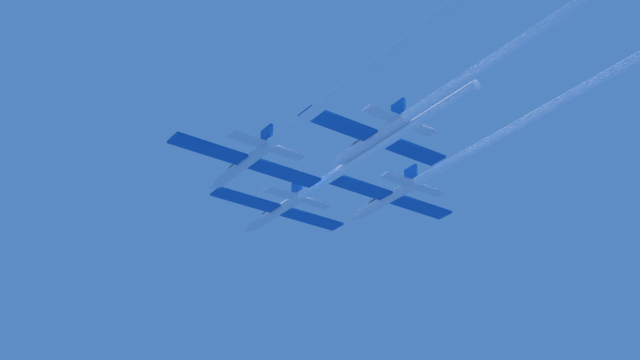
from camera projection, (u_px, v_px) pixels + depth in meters
name	position (u px, v px, depth m)	size (l,w,h in m)	color
jet_lead	(323.00, 182.00, 93.21)	(17.38, 41.00, 2.88)	silver
jet_left_wing	(299.00, 122.00, 80.68)	(17.38, 42.76, 2.88)	silver
jet_right_wing	(452.00, 162.00, 89.38)	(17.38, 44.25, 2.88)	silver
jet_slot	(434.00, 98.00, 78.79)	(17.38, 40.75, 2.88)	silver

